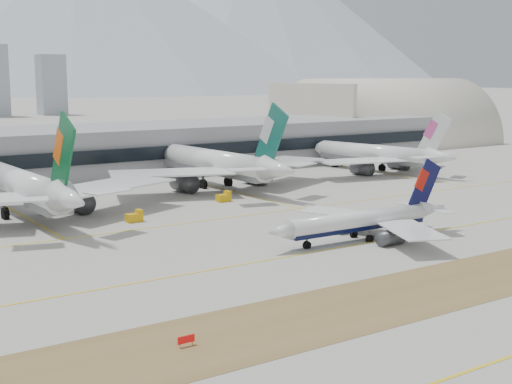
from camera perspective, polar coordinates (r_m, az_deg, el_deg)
ground at (r=131.15m, az=2.88°, el=-4.45°), size 3000.00×3000.00×0.00m
taxiing_airliner at (r=138.30m, az=8.70°, el=-2.31°), size 44.19×38.46×14.86m
widebody_eva at (r=165.07m, az=-18.00°, el=0.29°), size 69.76×68.10×24.86m
widebody_cathay at (r=199.92m, az=-3.06°, el=2.23°), size 69.93×68.38×24.94m
widebody_china_air at (r=235.95m, az=9.76°, el=2.94°), size 58.38×57.82×21.12m
terminal at (r=231.03m, az=-14.45°, el=3.12°), size 280.00×43.10×15.00m
hangar at (r=332.36m, az=10.32°, el=3.78°), size 91.00×60.00×60.00m
hold_sign_left at (r=84.77m, az=-5.61°, el=-11.66°), size 2.20×0.15×1.35m
gse_b at (r=155.76m, az=-9.68°, el=-1.98°), size 3.55×2.00×2.60m
gse_c at (r=178.50m, az=-2.58°, el=-0.43°), size 3.55×2.00×2.60m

